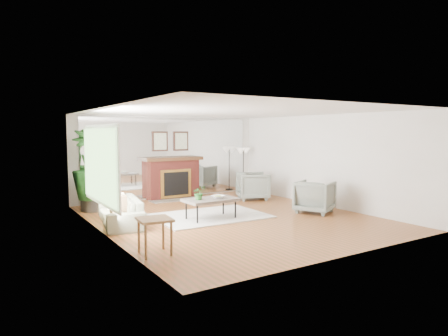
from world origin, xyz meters
TOP-DOWN VIEW (x-y plane):
  - ground at (0.00, 0.00)m, footprint 7.00×7.00m
  - wall_left at (-2.99, 0.00)m, footprint 0.02×7.00m
  - wall_right at (2.99, 0.00)m, footprint 0.02×7.00m
  - wall_back at (0.00, 3.49)m, footprint 6.00×0.02m
  - mirror_panel at (0.00, 3.47)m, footprint 5.40×0.04m
  - window_panel at (-2.96, 0.40)m, footprint 0.04×2.40m
  - fireplace at (0.00, 3.26)m, footprint 1.85×0.83m
  - area_rug at (-0.38, 0.37)m, footprint 2.67×1.94m
  - coffee_table at (-0.53, 0.06)m, footprint 1.25×0.75m
  - sofa at (-2.45, 0.74)m, footprint 1.10×2.07m
  - armchair_back at (1.97, 1.83)m, footprint 1.17×1.16m
  - armchair_front at (2.11, -0.61)m, footprint 1.18×1.17m
  - side_table at (-2.65, -1.74)m, footprint 0.58×0.58m
  - potted_ficus at (-2.58, 2.59)m, footprint 1.22×1.22m
  - floor_lamp at (2.43, 3.02)m, footprint 0.49×0.27m
  - tabletop_plant at (-0.84, 0.07)m, footprint 0.34×0.32m
  - fruit_bowl at (-0.38, -0.00)m, footprint 0.30×0.30m
  - book at (-0.25, 0.28)m, footprint 0.24×0.30m

SIDE VIEW (x-z plane):
  - ground at x=0.00m, z-range 0.00..0.00m
  - area_rug at x=-0.38m, z-range 0.00..0.03m
  - sofa at x=-2.45m, z-range 0.00..0.58m
  - armchair_front at x=2.11m, z-range 0.00..0.81m
  - armchair_back at x=1.97m, z-range 0.00..0.82m
  - coffee_table at x=-0.53m, z-range 0.20..0.70m
  - book at x=-0.25m, z-range 0.49..0.51m
  - side_table at x=-2.65m, z-range 0.21..0.81m
  - fruit_bowl at x=-0.38m, z-range 0.49..0.56m
  - tabletop_plant at x=-0.84m, z-range 0.49..0.81m
  - fireplace at x=0.00m, z-range -0.37..1.68m
  - potted_ficus at x=-2.58m, z-range 0.07..2.18m
  - wall_left at x=-2.99m, z-range 0.00..2.50m
  - wall_right at x=2.99m, z-range 0.00..2.50m
  - wall_back at x=0.00m, z-range 0.00..2.50m
  - mirror_panel at x=0.00m, z-range 0.05..2.45m
  - floor_lamp at x=2.43m, z-range 0.53..2.05m
  - window_panel at x=-2.96m, z-range 0.60..2.10m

